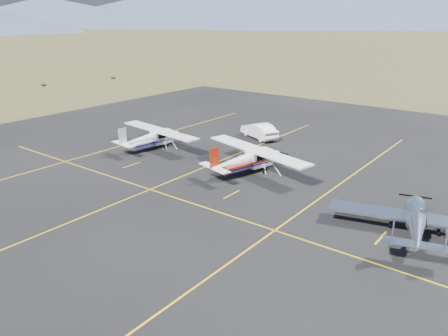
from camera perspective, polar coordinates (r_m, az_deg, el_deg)
ground at (r=31.39m, az=15.49°, el=-4.89°), size 1600.00×1600.00×0.00m
apron at (r=34.29m, az=4.68°, el=-2.13°), size 72.00×72.00×0.02m
aircraft_low_wing at (r=28.41m, az=23.78°, el=-6.15°), size 7.59×10.35×2.25m
aircraft_cessna at (r=36.22m, az=3.08°, el=1.21°), size 7.33×11.16×2.83m
aircraft_plain at (r=43.54m, az=-9.46°, el=3.98°), size 6.37×10.54×2.66m
sedan at (r=47.13m, az=4.61°, el=4.92°), size 3.60×5.27×1.64m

